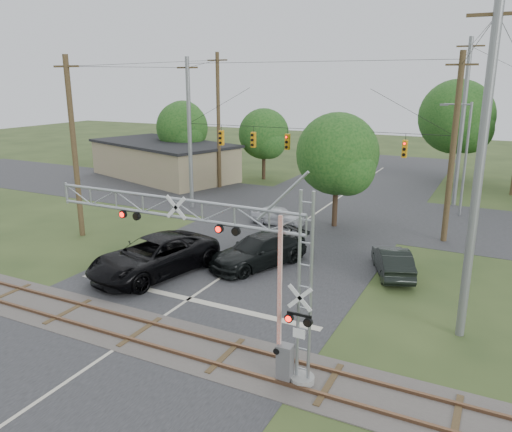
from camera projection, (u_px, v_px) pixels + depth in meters
The scene contains 14 objects.
ground at pixel (105, 356), 18.45m from camera, with size 160.00×160.00×0.00m, color #2D3F1D.
road_main at pixel (236, 268), 27.06m from camera, with size 14.00×90.00×0.02m, color #252527.
road_cross at pixel (322, 209), 39.12m from camera, with size 90.00×12.00×0.02m, color #252527.
railroad_track at pixel (140, 332), 20.17m from camera, with size 90.00×3.20×0.17m.
crossing_gantry at pixel (220, 254), 17.01m from camera, with size 10.63×0.85×6.66m.
traffic_signal_span at pixel (318, 142), 33.75m from camera, with size 19.34×0.36×11.50m.
pickup_black at pixel (154, 256), 25.97m from camera, with size 3.30×7.16×1.99m, color black.
car_dark at pixel (259, 251), 27.21m from camera, with size 2.38×5.85×1.70m, color black.
sedan_silver at pixel (278, 216), 34.89m from camera, with size 1.56×3.89×1.32m, color #B9BBC2.
suv_dark at pixel (393, 261), 25.98m from camera, with size 1.56×4.46×1.47m, color black.
commercial_building at pixel (164, 160), 51.35m from camera, with size 17.46×12.51×3.66m.
streetlight at pixel (464, 153), 36.27m from camera, with size 2.22×0.23×8.32m.
utility_poles at pixel (348, 134), 35.05m from camera, with size 27.09×29.05×12.97m.
treeline at pixel (404, 128), 45.29m from camera, with size 50.21×25.75×9.92m.
Camera 1 is at (12.36, -12.14, 9.94)m, focal length 35.00 mm.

